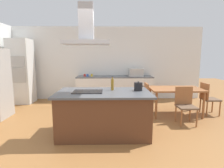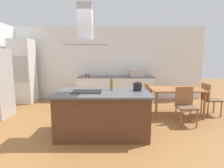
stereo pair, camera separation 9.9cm
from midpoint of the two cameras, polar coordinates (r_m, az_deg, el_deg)
The scene contains 17 objects.
ground at distance 5.41m, azimuth -2.72°, elevation -8.73°, with size 16.00×16.00×0.00m, color #936033.
wall_back at distance 6.92m, azimuth -2.42°, elevation 6.47°, with size 7.20×0.10×2.70m, color white.
kitchen_island at distance 3.85m, azimuth -3.35°, elevation -9.01°, with size 1.92×1.12×0.90m.
cooktop at distance 3.76m, azimuth -8.38°, elevation -2.37°, with size 0.60×0.44×0.01m, color black.
tea_kettle at distance 3.88m, azimuth 7.54°, elevation -0.78°, with size 0.23×0.18×0.20m.
olive_oil_bottle at distance 3.88m, azimuth -0.62°, elevation -0.14°, with size 0.06×0.06×0.30m.
back_counter at distance 6.65m, azimuth 0.42°, elevation -1.43°, with size 2.74×0.62×0.90m.
countertop_microwave at distance 6.64m, azimuth 7.12°, elevation 3.63°, with size 0.50×0.38×0.28m, color #B2AFAA.
coffee_mug_red at distance 6.59m, azimuth -9.00°, elevation 2.72°, with size 0.08×0.08×0.09m, color red.
coffee_mug_blue at distance 6.56m, azimuth -8.15°, elevation 2.72°, with size 0.08×0.08×0.09m, color #2D56B2.
coffee_mug_yellow at distance 6.59m, azimuth -6.82°, elevation 2.77°, with size 0.08×0.08×0.09m, color gold.
wall_oven_stack at distance 7.02m, azimuth -26.95°, elevation 3.53°, with size 0.70×0.66×2.20m.
dining_table at distance 5.30m, azimuth 18.80°, elevation -2.14°, with size 1.40×0.90×0.75m.
chair_at_left_end at distance 5.09m, azimuth 8.97°, elevation -4.02°, with size 0.42×0.42×0.89m.
chair_facing_island at distance 4.73m, azimuth 21.45°, elevation -5.53°, with size 0.42×0.42×0.89m.
chair_at_right_end at distance 5.71m, azimuth 27.41°, elevation -3.53°, with size 0.42×0.42×0.89m.
range_hood at distance 3.72m, azimuth -8.81°, elevation 16.01°, with size 0.90×0.55×0.78m.
Camera 1 is at (0.10, -3.66, 1.63)m, focal length 29.09 mm.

